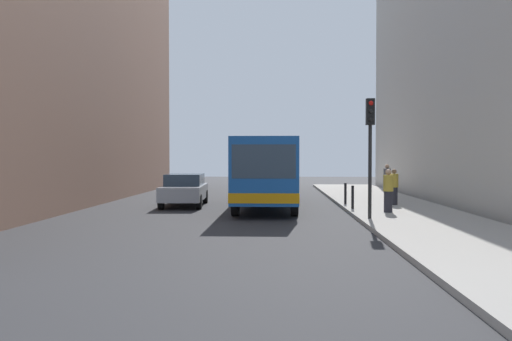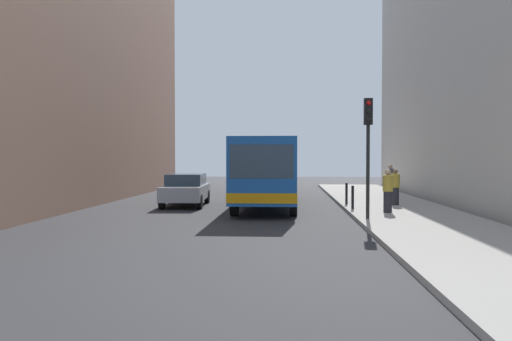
% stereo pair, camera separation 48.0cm
% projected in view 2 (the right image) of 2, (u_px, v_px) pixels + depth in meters
% --- Properties ---
extents(ground_plane, '(80.00, 80.00, 0.00)m').
position_uv_depth(ground_plane, '(267.00, 214.00, 21.13)').
color(ground_plane, '#2D2D30').
extents(sidewalk, '(4.40, 40.00, 0.15)m').
position_uv_depth(sidewalk, '(404.00, 212.00, 20.80)').
color(sidewalk, '#9E9991').
rests_on(sidewalk, ground).
extents(building_left, '(7.00, 32.00, 14.78)m').
position_uv_depth(building_left, '(33.00, 51.00, 25.62)').
color(building_left, '#936B56').
rests_on(building_left, ground).
extents(bus, '(2.58, 11.03, 3.00)m').
position_uv_depth(bus, '(268.00, 169.00, 24.17)').
color(bus, '#19519E').
rests_on(bus, ground).
extents(car_beside_bus, '(2.02, 4.48, 1.48)m').
position_uv_depth(car_beside_bus, '(186.00, 189.00, 24.47)').
color(car_beside_bus, '#A5A8AD').
rests_on(car_beside_bus, ground).
extents(car_behind_bus, '(1.97, 4.45, 1.48)m').
position_uv_depth(car_behind_bus, '(278.00, 180.00, 34.54)').
color(car_behind_bus, '#A5A8AD').
rests_on(car_behind_bus, ground).
extents(traffic_light, '(0.28, 0.33, 4.10)m').
position_uv_depth(traffic_light, '(368.00, 135.00, 17.97)').
color(traffic_light, black).
rests_on(traffic_light, sidewalk).
extents(bollard_near, '(0.11, 0.11, 0.95)m').
position_uv_depth(bollard_near, '(353.00, 197.00, 21.40)').
color(bollard_near, black).
rests_on(bollard_near, sidewalk).
extents(bollard_mid, '(0.11, 0.11, 0.95)m').
position_uv_depth(bollard_mid, '(346.00, 194.00, 23.65)').
color(bollard_mid, black).
rests_on(bollard_mid, sidewalk).
extents(pedestrian_near_signal, '(0.38, 0.38, 1.64)m').
position_uv_depth(pedestrian_near_signal, '(388.00, 191.00, 20.04)').
color(pedestrian_near_signal, '#26262D').
rests_on(pedestrian_near_signal, sidewalk).
extents(pedestrian_mid_sidewalk, '(0.38, 0.38, 1.58)m').
position_uv_depth(pedestrian_mid_sidewalk, '(395.00, 187.00, 23.19)').
color(pedestrian_mid_sidewalk, '#26262D').
rests_on(pedestrian_mid_sidewalk, sidewalk).
extents(pedestrian_far_sidewalk, '(0.38, 0.38, 1.73)m').
position_uv_depth(pedestrian_far_sidewalk, '(390.00, 180.00, 28.14)').
color(pedestrian_far_sidewalk, '#26262D').
rests_on(pedestrian_far_sidewalk, sidewalk).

